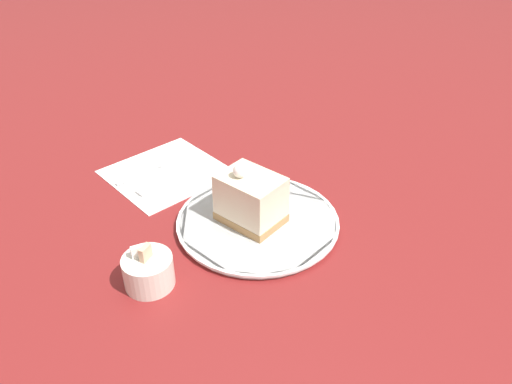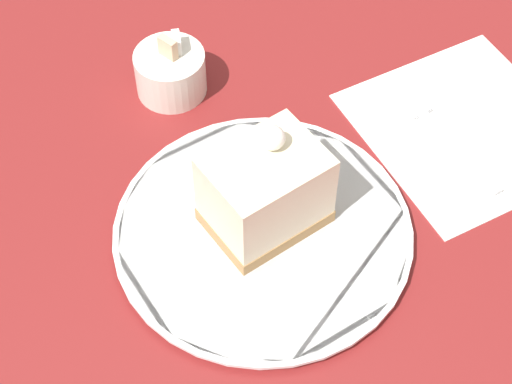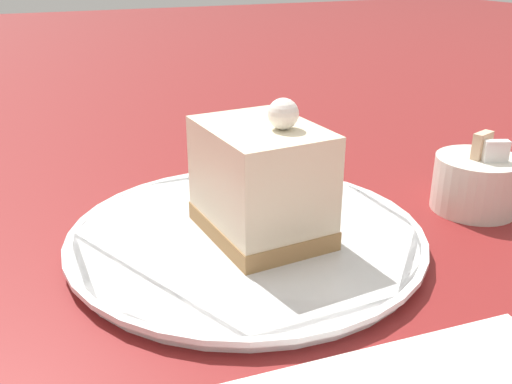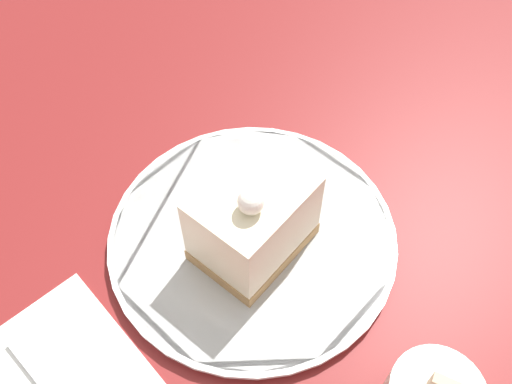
# 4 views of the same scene
# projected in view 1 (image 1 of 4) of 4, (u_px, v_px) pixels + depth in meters

# --- Properties ---
(ground_plane) EXTENTS (4.00, 4.00, 0.00)m
(ground_plane) POSITION_uv_depth(u_px,v_px,m) (263.00, 211.00, 0.86)
(ground_plane) COLOR maroon
(plate) EXTENTS (0.27, 0.27, 0.01)m
(plate) POSITION_uv_depth(u_px,v_px,m) (258.00, 222.00, 0.82)
(plate) COLOR white
(plate) RESTS_ON ground_plane
(cake_slice) EXTENTS (0.10, 0.08, 0.10)m
(cake_slice) POSITION_uv_depth(u_px,v_px,m) (251.00, 199.00, 0.80)
(cake_slice) COLOR #9E7547
(cake_slice) RESTS_ON plate
(napkin) EXTENTS (0.21, 0.22, 0.00)m
(napkin) POSITION_uv_depth(u_px,v_px,m) (167.00, 172.00, 0.96)
(napkin) COLOR white
(napkin) RESTS_ON ground_plane
(fork) EXTENTS (0.02, 0.16, 0.00)m
(fork) POSITION_uv_depth(u_px,v_px,m) (168.00, 179.00, 0.93)
(fork) COLOR silver
(fork) RESTS_ON napkin
(knife) EXTENTS (0.02, 0.19, 0.00)m
(knife) POSITION_uv_depth(u_px,v_px,m) (166.00, 162.00, 0.99)
(knife) COLOR silver
(knife) RESTS_ON napkin
(sugar_bowl) EXTENTS (0.07, 0.07, 0.07)m
(sugar_bowl) POSITION_uv_depth(u_px,v_px,m) (146.00, 269.00, 0.70)
(sugar_bowl) COLOR silver
(sugar_bowl) RESTS_ON ground_plane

